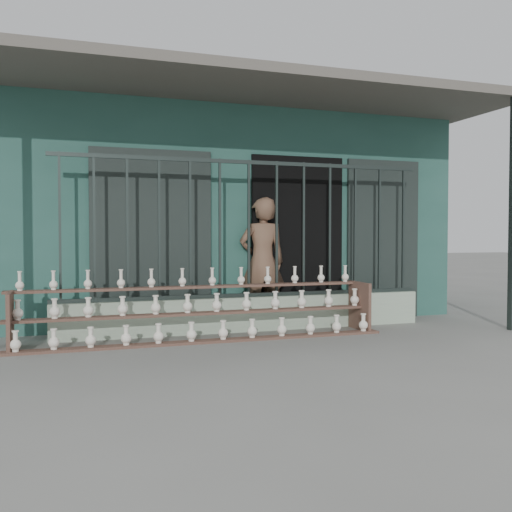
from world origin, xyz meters
name	(u,v)px	position (x,y,z in m)	size (l,w,h in m)	color
ground	(285,349)	(0.00, 0.00, 0.00)	(60.00, 60.00, 0.00)	slate
workshop_building	(199,216)	(0.00, 4.23, 1.62)	(7.40, 6.60, 3.21)	#28554A
parapet_wall	(249,314)	(0.00, 1.30, 0.23)	(5.00, 0.20, 0.45)	#A8BEA3
security_fence	(249,229)	(0.00, 1.30, 1.35)	(5.00, 0.04, 1.80)	#283330
shelf_rack	(202,310)	(-0.72, 0.89, 0.36)	(4.50, 0.68, 0.85)	brown
elderly_woman	(262,262)	(0.32, 1.67, 0.89)	(0.65, 0.43, 1.79)	brown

